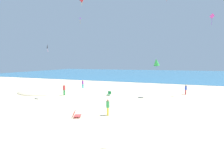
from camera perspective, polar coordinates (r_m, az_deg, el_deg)
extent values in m
plane|color=beige|center=(19.51, 2.64, -8.63)|extent=(120.00, 120.00, 0.00)
cube|color=teal|center=(62.00, 13.05, 0.51)|extent=(120.00, 60.00, 0.05)
ellipsoid|color=beige|center=(24.10, -28.27, -6.61)|extent=(6.90, 4.83, 1.27)
cube|color=#D13D3D|center=(12.18, -14.23, -16.38)|extent=(0.70, 0.70, 0.03)
cube|color=#D13D3D|center=(12.17, -15.67, -15.36)|extent=(0.35, 0.57, 0.43)
cylinder|color=#B7B7BC|center=(12.42, -13.16, -16.32)|extent=(0.02, 0.02, 0.16)
cylinder|color=#B7B7BC|center=(11.93, -13.70, -17.24)|extent=(0.02, 0.02, 0.16)
cube|color=#2D9956|center=(19.28, -1.37, -8.23)|extent=(0.55, 0.55, 0.03)
cube|color=#2D9956|center=(19.47, -1.01, -7.49)|extent=(0.50, 0.25, 0.41)
cylinder|color=#B7B7BC|center=(19.07, -0.92, -8.66)|extent=(0.02, 0.02, 0.18)
cylinder|color=#B7B7BC|center=(19.28, -2.21, -8.51)|extent=(0.02, 0.02, 0.18)
cylinder|color=green|center=(20.54, -19.28, -7.12)|extent=(0.13, 0.13, 0.77)
cylinder|color=green|center=(20.40, -19.58, -7.20)|extent=(0.13, 0.13, 0.77)
cylinder|color=red|center=(20.34, -19.48, -5.31)|extent=(0.31, 0.31, 0.58)
sphere|color=tan|center=(20.28, -19.51, -4.24)|extent=(0.21, 0.21, 0.21)
cylinder|color=yellow|center=(12.13, -1.69, -15.34)|extent=(0.12, 0.12, 0.71)
cylinder|color=yellow|center=(12.28, -1.86, -15.09)|extent=(0.12, 0.12, 0.71)
cylinder|color=green|center=(12.01, -1.78, -12.45)|extent=(0.39, 0.39, 0.53)
sphere|color=#A87A5B|center=(11.91, -1.79, -10.83)|extent=(0.19, 0.19, 0.19)
cylinder|color=red|center=(22.44, 28.49, -6.53)|extent=(0.12, 0.12, 0.69)
cylinder|color=red|center=(22.30, 28.59, -6.61)|extent=(0.12, 0.12, 0.69)
cylinder|color=blue|center=(22.26, 28.60, -5.03)|extent=(0.30, 0.30, 0.52)
sphere|color=brown|center=(22.21, 28.64, -4.15)|extent=(0.19, 0.19, 0.19)
cylinder|color=#19ADB2|center=(25.24, -12.38, -4.80)|extent=(0.13, 0.13, 0.74)
cylinder|color=#19ADB2|center=(25.23, -12.00, -4.79)|extent=(0.13, 0.13, 0.74)
cylinder|color=purple|center=(25.13, -12.21, -3.33)|extent=(0.40, 0.40, 0.56)
sphere|color=#A87A5B|center=(25.09, -12.23, -2.50)|extent=(0.20, 0.20, 0.20)
cube|color=#DB3DA8|center=(23.71, 36.49, 19.17)|extent=(0.65, 0.28, 0.62)
cylinder|color=purple|center=(23.54, 36.40, 17.52)|extent=(0.05, 0.12, 0.94)
cube|color=black|center=(23.64, -25.55, 10.48)|extent=(0.57, 0.48, 0.70)
cylinder|color=pink|center=(23.59, -25.50, 9.18)|extent=(0.09, 0.12, 0.57)
cylinder|color=red|center=(27.94, 21.99, 27.18)|extent=(0.04, 0.06, 0.56)
pyramid|color=purple|center=(37.69, -13.22, 22.12)|extent=(0.54, 0.52, 0.26)
cylinder|color=orange|center=(37.42, -13.19, 20.93)|extent=(0.14, 0.19, 1.08)
cone|color=green|center=(18.55, 18.14, 4.97)|extent=(1.05, 1.17, 1.06)
cylinder|color=blue|center=(18.56, 18.09, 3.09)|extent=(0.05, 0.07, 0.48)
cylinder|color=yellow|center=(19.28, -12.55, 27.12)|extent=(0.06, 0.07, 0.46)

